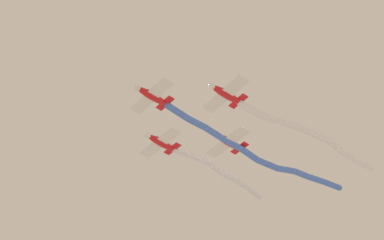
{
  "coord_description": "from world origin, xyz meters",
  "views": [
    {
      "loc": [
        52.4,
        -6.97,
        6.81
      ],
      "look_at": [
        0.19,
        0.18,
        56.63
      ],
      "focal_mm": 56.62,
      "sensor_mm": 36.0,
      "label": 1
    }
  ],
  "objects_px": {
    "airplane_right_wing": "(160,142)",
    "airplane_slot": "(228,142)",
    "airplane_lead": "(152,96)",
    "airplane_left_wing": "(225,94)"
  },
  "relations": [
    {
      "from": "airplane_lead",
      "to": "airplane_slot",
      "type": "distance_m",
      "value": 12.04
    },
    {
      "from": "airplane_lead",
      "to": "airplane_right_wing",
      "type": "xyz_separation_m",
      "value": [
        -8.31,
        1.83,
        0.3
      ]
    },
    {
      "from": "airplane_slot",
      "to": "airplane_right_wing",
      "type": "bearing_deg",
      "value": -44.8
    },
    {
      "from": "airplane_left_wing",
      "to": "airplane_slot",
      "type": "distance_m",
      "value": 8.51
    },
    {
      "from": "airplane_left_wing",
      "to": "airplane_right_wing",
      "type": "distance_m",
      "value": 12.05
    },
    {
      "from": "airplane_right_wing",
      "to": "airplane_slot",
      "type": "xyz_separation_m",
      "value": [
        1.83,
        8.31,
        -0.5
      ]
    },
    {
      "from": "airplane_slot",
      "to": "airplane_lead",
      "type": "bearing_deg",
      "value": 0.19
    },
    {
      "from": "airplane_left_wing",
      "to": "airplane_slot",
      "type": "relative_size",
      "value": 1.01
    },
    {
      "from": "airplane_left_wing",
      "to": "airplane_right_wing",
      "type": "relative_size",
      "value": 1.02
    },
    {
      "from": "airplane_right_wing",
      "to": "airplane_slot",
      "type": "bearing_deg",
      "value": 133.99
    }
  ]
}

